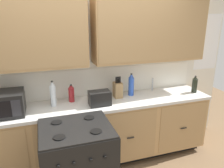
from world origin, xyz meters
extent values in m
cube|color=silver|center=(0.00, 0.62, 1.24)|extent=(4.54, 0.05, 2.47)
cube|color=white|center=(0.00, 0.60, 1.12)|extent=(3.34, 0.01, 0.40)
cube|color=tan|center=(-0.86, 0.43, 1.90)|extent=(1.62, 0.34, 0.95)
cube|color=#A58052|center=(-0.86, 0.26, 1.90)|extent=(1.59, 0.01, 0.89)
cube|color=tan|center=(0.86, 0.43, 1.90)|extent=(1.62, 0.34, 0.95)
cube|color=#A58052|center=(0.86, 0.26, 1.90)|extent=(1.59, 0.01, 0.89)
cube|color=white|center=(2.02, 0.60, 1.62)|extent=(0.44, 0.01, 0.90)
cube|color=black|center=(0.00, 0.33, 0.05)|extent=(3.27, 0.48, 0.10)
cube|color=tan|center=(0.00, 0.30, 0.49)|extent=(3.34, 0.60, 0.78)
cube|color=#A88354|center=(-0.42, 0.00, 0.49)|extent=(0.77, 0.01, 0.72)
cube|color=black|center=(-0.42, -0.02, 0.48)|extent=(0.10, 0.01, 0.01)
cube|color=#A88354|center=(0.42, 0.00, 0.49)|extent=(0.77, 0.01, 0.72)
cube|color=black|center=(0.42, -0.02, 0.48)|extent=(0.10, 0.01, 0.01)
cube|color=#A88354|center=(1.25, 0.00, 0.49)|extent=(0.77, 0.01, 0.72)
cube|color=black|center=(1.25, -0.02, 0.48)|extent=(0.10, 0.01, 0.01)
cube|color=silver|center=(0.00, 0.30, 0.90)|extent=(3.37, 0.63, 0.04)
cube|color=#A8AAAF|center=(0.99, 0.33, 0.91)|extent=(0.56, 0.38, 0.02)
cube|color=black|center=(-0.35, -0.33, 0.46)|extent=(0.76, 0.66, 0.92)
cube|color=black|center=(-0.35, -0.33, 0.93)|extent=(0.74, 0.65, 0.02)
cylinder|color=black|center=(-0.53, -0.49, 0.94)|extent=(0.12, 0.12, 0.01)
cylinder|color=black|center=(-0.17, -0.49, 0.94)|extent=(0.12, 0.12, 0.01)
cylinder|color=black|center=(-0.53, -0.17, 0.94)|extent=(0.12, 0.12, 0.01)
cylinder|color=black|center=(-0.17, -0.17, 0.94)|extent=(0.12, 0.12, 0.01)
cylinder|color=black|center=(-0.57, -0.67, 0.75)|extent=(0.03, 0.02, 0.03)
cylinder|color=black|center=(-0.43, -0.67, 0.75)|extent=(0.03, 0.02, 0.03)
cylinder|color=black|center=(-0.27, -0.67, 0.75)|extent=(0.03, 0.02, 0.03)
cylinder|color=black|center=(-0.13, -0.67, 0.75)|extent=(0.03, 0.02, 0.03)
cube|color=black|center=(-1.10, 0.27, 1.06)|extent=(0.48, 0.36, 0.28)
cube|color=#28282D|center=(-0.94, 0.08, 1.06)|extent=(0.10, 0.01, 0.19)
cube|color=black|center=(0.06, 0.20, 1.02)|extent=(0.28, 0.18, 0.19)
cube|color=black|center=(0.01, 0.20, 1.11)|extent=(0.02, 0.13, 0.01)
cube|color=black|center=(0.11, 0.20, 1.11)|extent=(0.02, 0.13, 0.01)
cube|color=#9C794E|center=(0.38, 0.39, 1.03)|extent=(0.11, 0.14, 0.22)
cylinder|color=black|center=(0.35, 0.38, 1.19)|extent=(0.02, 0.02, 0.09)
cylinder|color=black|center=(0.37, 0.38, 1.19)|extent=(0.02, 0.02, 0.09)
cylinder|color=black|center=(0.39, 0.38, 1.19)|extent=(0.02, 0.02, 0.09)
cylinder|color=black|center=(0.41, 0.38, 1.19)|extent=(0.02, 0.02, 0.09)
cylinder|color=#B2B5BA|center=(0.99, 0.51, 1.02)|extent=(0.02, 0.02, 0.20)
cylinder|color=silver|center=(-0.52, 0.36, 1.06)|extent=(0.07, 0.07, 0.27)
cone|color=silver|center=(-0.52, 0.36, 1.23)|extent=(0.07, 0.07, 0.07)
cylinder|color=black|center=(-0.52, 0.36, 1.25)|extent=(0.03, 0.03, 0.02)
cylinder|color=black|center=(1.56, 0.23, 1.02)|extent=(0.08, 0.08, 0.21)
cone|color=black|center=(1.56, 0.23, 1.15)|extent=(0.07, 0.07, 0.05)
cylinder|color=black|center=(1.56, 0.23, 1.17)|extent=(0.03, 0.03, 0.02)
cylinder|color=maroon|center=(-0.28, 0.44, 1.02)|extent=(0.08, 0.08, 0.20)
cone|color=maroon|center=(-0.28, 0.44, 1.14)|extent=(0.07, 0.07, 0.05)
cylinder|color=black|center=(-0.28, 0.44, 1.16)|extent=(0.03, 0.03, 0.02)
cylinder|color=blue|center=(0.59, 0.42, 1.05)|extent=(0.08, 0.08, 0.26)
cone|color=blue|center=(0.59, 0.42, 1.22)|extent=(0.07, 0.07, 0.07)
cylinder|color=black|center=(0.59, 0.42, 1.24)|extent=(0.03, 0.03, 0.02)
camera|label=1|loc=(-0.62, -2.39, 2.06)|focal=35.14mm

